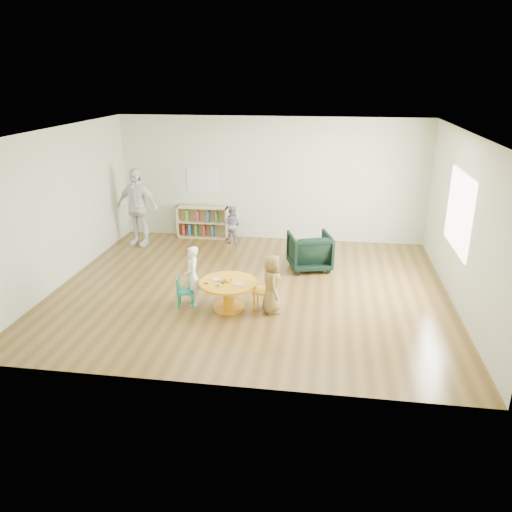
# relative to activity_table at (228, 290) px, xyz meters

# --- Properties ---
(room) EXTENTS (7.10, 7.00, 2.80)m
(room) POSITION_rel_activity_table_xyz_m (0.26, 0.84, 1.56)
(room) COLOR brown
(room) RESTS_ON ground
(activity_table) EXTENTS (0.95, 0.95, 0.52)m
(activity_table) POSITION_rel_activity_table_xyz_m (0.00, 0.00, 0.00)
(activity_table) COLOR orange
(activity_table) RESTS_ON ground
(kid_chair_left) EXTENTS (0.33, 0.33, 0.52)m
(kid_chair_left) POSITION_rel_activity_table_xyz_m (-0.77, -0.01, -0.05)
(kid_chair_left) COLOR #177F68
(kid_chair_left) RESTS_ON ground
(kid_chair_right) EXTENTS (0.36, 0.36, 0.61)m
(kid_chair_right) POSITION_rel_activity_table_xyz_m (0.62, 0.11, -0.00)
(kid_chair_right) COLOR orange
(kid_chair_right) RESTS_ON ground
(bookshelf) EXTENTS (1.20, 0.30, 0.75)m
(bookshelf) POSITION_rel_activity_table_xyz_m (-1.37, 3.70, 0.04)
(bookshelf) COLOR tan
(bookshelf) RESTS_ON ground
(alphabet_poster) EXTENTS (0.74, 0.01, 0.54)m
(alphabet_poster) POSITION_rel_activity_table_xyz_m (-1.35, 3.82, 1.02)
(alphabet_poster) COLOR white
(alphabet_poster) RESTS_ON ground
(armchair) EXTENTS (0.98, 0.99, 0.73)m
(armchair) POSITION_rel_activity_table_xyz_m (1.24, 1.99, 0.04)
(armchair) COLOR black
(armchair) RESTS_ON ground
(child_left) EXTENTS (0.36, 0.44, 1.02)m
(child_left) POSITION_rel_activity_table_xyz_m (-0.62, 0.07, 0.18)
(child_left) COLOR white
(child_left) RESTS_ON ground
(child_right) EXTENTS (0.41, 0.54, 0.99)m
(child_right) POSITION_rel_activity_table_xyz_m (0.72, -0.03, 0.16)
(child_right) COLOR gold
(child_right) RESTS_ON ground
(toddler) EXTENTS (0.50, 0.44, 0.87)m
(toddler) POSITION_rel_activity_table_xyz_m (-0.58, 3.36, 0.11)
(toddler) COLOR #1C1D46
(toddler) RESTS_ON ground
(adult_caretaker) EXTENTS (1.09, 0.63, 1.75)m
(adult_caretaker) POSITION_rel_activity_table_xyz_m (-2.65, 2.94, 0.54)
(adult_caretaker) COLOR white
(adult_caretaker) RESTS_ON ground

